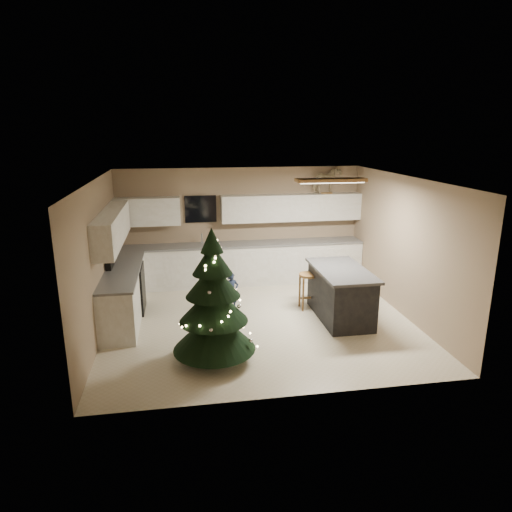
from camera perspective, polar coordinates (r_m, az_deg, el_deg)
name	(u,v)px	position (r m, az deg, el deg)	size (l,w,h in m)	color
ground_plane	(259,321)	(8.50, 0.39, -8.12)	(5.50, 5.50, 0.00)	beige
room_shell	(261,228)	(7.97, 0.58, 3.50)	(5.52, 5.02, 2.61)	#8D735C
cabinetry	(203,260)	(9.70, -6.58, -0.44)	(5.50, 3.20, 2.00)	white
island	(340,293)	(8.62, 10.51, -4.62)	(0.90, 1.70, 0.95)	black
bar_stool	(308,282)	(8.94, 6.55, -3.31)	(0.37, 0.37, 0.71)	brown
christmas_tree	(213,308)	(6.85, -5.34, -6.46)	(1.30, 1.25, 2.07)	#3F2816
toddler	(232,292)	(8.87, -3.03, -4.47)	(0.28, 0.18, 0.76)	black
rocking_horse	(327,180)	(10.58, 8.84, 9.36)	(0.74, 0.55, 0.59)	brown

